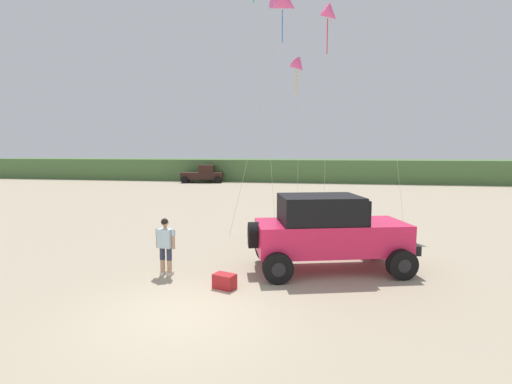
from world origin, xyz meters
The scene contains 9 objects.
ground_plane centered at (0.00, 0.00, 0.00)m, with size 220.00×220.00×0.00m, color tan.
dune_ridge centered at (4.26, 38.38, 1.27)m, with size 90.00×7.50×2.53m, color #4C703D.
jeep centered at (3.10, 3.70, 1.20)m, with size 5.02×3.45×2.26m.
person_watching centered at (-1.49, 2.34, 0.94)m, with size 0.62×0.34×1.67m.
cooler_box centered at (0.44, 1.63, 0.19)m, with size 0.56×0.36×0.38m, color #B21E23.
distant_pickup centered at (-10.51, 33.27, 0.94)m, with size 4.87×3.13×1.98m.
kite_black_sled centered at (1.33, 15.71, 8.58)m, with size 1.09×4.46×9.14m.
kite_orange_streamer centered at (0.80, 12.80, 11.18)m, with size 2.69×6.38×12.01m.
kite_green_box centered at (3.11, 14.69, 11.10)m, with size 1.42×2.19×11.70m.
Camera 1 is at (2.95, -7.61, 3.58)m, focal length 26.52 mm.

